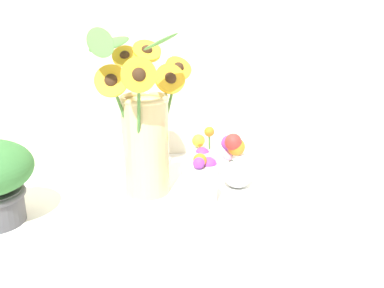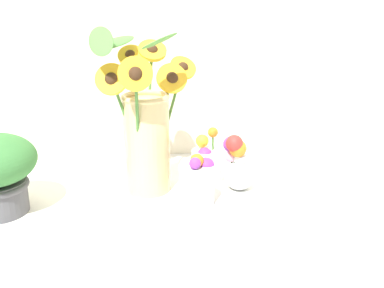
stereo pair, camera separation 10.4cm
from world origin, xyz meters
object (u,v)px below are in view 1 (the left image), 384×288
vase_small_center (201,182)px  serving_tray (192,197)px  vase_small_back (204,162)px  vase_bulb_right (236,163)px  mason_jar_sunflowers (144,130)px

vase_small_center → serving_tray: bearing=96.7°
serving_tray → vase_small_back: 0.10m
serving_tray → vase_small_back: vase_small_back is taller
serving_tray → vase_bulb_right: vase_bulb_right is taller
serving_tray → mason_jar_sunflowers: (-0.11, 0.04, 0.17)m
vase_bulb_right → vase_small_back: size_ratio=1.02×
vase_bulb_right → vase_small_back: 0.09m
vase_bulb_right → vase_small_back: (-0.07, 0.05, -0.01)m
vase_small_center → vase_small_back: size_ratio=0.88×
serving_tray → vase_small_back: (0.05, 0.06, 0.06)m
vase_small_center → vase_small_back: vase_small_back is taller
serving_tray → mason_jar_sunflowers: 0.20m
vase_small_center → vase_bulb_right: bearing=32.8°
mason_jar_sunflowers → vase_bulb_right: bearing=-8.2°
vase_small_center → vase_bulb_right: size_ratio=0.86×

